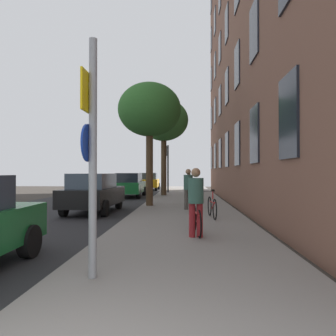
% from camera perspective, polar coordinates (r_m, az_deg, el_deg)
% --- Properties ---
extents(ground_plane, '(41.80, 41.80, 0.00)m').
position_cam_1_polar(ground_plane, '(17.26, -8.58, -6.36)').
color(ground_plane, '#332D28').
extents(road_asphalt, '(7.00, 38.00, 0.01)m').
position_cam_1_polar(road_asphalt, '(17.80, -15.26, -6.15)').
color(road_asphalt, '#232326').
rests_on(road_asphalt, ground).
extents(sidewalk, '(4.20, 38.00, 0.12)m').
position_cam_1_polar(sidewalk, '(16.90, 3.19, -6.28)').
color(sidewalk, gray).
rests_on(sidewalk, ground).
extents(building_facade, '(0.56, 27.00, 18.78)m').
position_cam_1_polar(building_facade, '(18.25, 12.14, 24.30)').
color(building_facade, brown).
rests_on(building_facade, ground).
extents(sign_post, '(0.16, 0.60, 3.56)m').
position_cam_1_polar(sign_post, '(4.90, -13.52, 3.87)').
color(sign_post, gray).
rests_on(sign_post, sidewalk).
extents(traffic_light, '(0.43, 0.24, 3.69)m').
position_cam_1_polar(traffic_light, '(24.99, -0.24, 1.43)').
color(traffic_light, black).
rests_on(traffic_light, sidewalk).
extents(tree_near, '(2.97, 2.97, 5.79)m').
position_cam_1_polar(tree_near, '(15.35, -3.31, 10.19)').
color(tree_near, '#4C3823').
rests_on(tree_near, sidewalk).
extents(tree_far, '(3.38, 3.38, 6.60)m').
position_cam_1_polar(tree_far, '(22.26, -0.76, 8.40)').
color(tree_far, '#4C3823').
rests_on(tree_far, sidewalk).
extents(bicycle_0, '(0.42, 1.67, 0.96)m').
position_cam_1_polar(bicycle_0, '(8.19, 5.16, -9.09)').
color(bicycle_0, black).
rests_on(bicycle_0, sidewalk).
extents(bicycle_1, '(0.42, 1.72, 0.98)m').
position_cam_1_polar(bicycle_1, '(11.13, 7.87, -6.83)').
color(bicycle_1, black).
rests_on(bicycle_1, sidewalk).
extents(bicycle_2, '(0.42, 1.64, 0.91)m').
position_cam_1_polar(bicycle_2, '(16.91, 4.15, -4.87)').
color(bicycle_2, black).
rests_on(bicycle_2, sidewalk).
extents(bicycle_3, '(0.42, 1.75, 0.95)m').
position_cam_1_polar(bicycle_3, '(18.39, 5.64, -4.48)').
color(bicycle_3, black).
rests_on(bicycle_3, sidewalk).
extents(pedestrian_0, '(0.51, 0.51, 1.66)m').
position_cam_1_polar(pedestrian_0, '(7.77, 4.99, -5.28)').
color(pedestrian_0, maroon).
rests_on(pedestrian_0, sidewalk).
extents(pedestrian_1, '(0.38, 0.38, 1.70)m').
position_cam_1_polar(pedestrian_1, '(13.48, 3.63, -3.28)').
color(pedestrian_1, '#4C4742').
rests_on(pedestrian_1, sidewalk).
extents(pedestrian_2, '(0.48, 0.48, 1.56)m').
position_cam_1_polar(pedestrian_2, '(19.21, 3.74, -2.78)').
color(pedestrian_2, '#33594C').
rests_on(pedestrian_2, sidewalk).
extents(car_1, '(1.86, 4.03, 1.62)m').
position_cam_1_polar(car_1, '(13.67, -13.16, -4.28)').
color(car_1, black).
rests_on(car_1, road_asphalt).
extents(car_2, '(1.84, 4.33, 1.62)m').
position_cam_1_polar(car_2, '(21.77, -6.86, -2.98)').
color(car_2, '#19662D').
rests_on(car_2, road_asphalt).
extents(car_3, '(1.89, 4.14, 1.62)m').
position_cam_1_polar(car_3, '(29.97, -3.43, -2.38)').
color(car_3, orange).
rests_on(car_3, road_asphalt).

